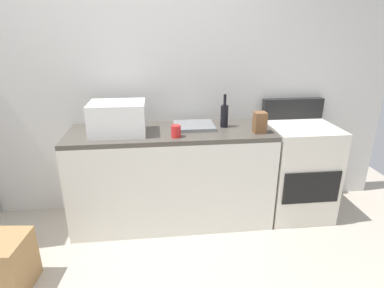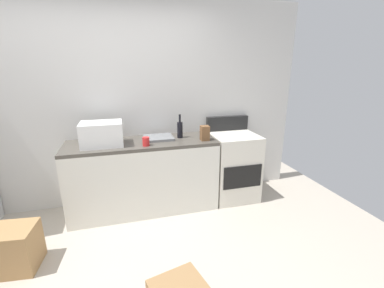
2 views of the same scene
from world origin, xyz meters
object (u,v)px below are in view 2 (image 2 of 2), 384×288
at_px(knife_block, 205,133).
at_px(cardboard_box_medium, 14,249).
at_px(coffee_mug, 146,142).
at_px(stove_oven, 233,165).
at_px(wine_bottle, 180,129).
at_px(microwave, 102,134).

xyz_separation_m(knife_block, cardboard_box_medium, (-1.99, -0.60, -0.79)).
bearing_deg(coffee_mug, cardboard_box_medium, -156.12).
relative_size(stove_oven, cardboard_box_medium, 2.71).
xyz_separation_m(wine_bottle, knife_block, (0.27, -0.20, -0.02)).
bearing_deg(microwave, stove_oven, 1.42).
xyz_separation_m(coffee_mug, knife_block, (0.72, 0.04, 0.04)).
height_order(microwave, knife_block, microwave).
relative_size(wine_bottle, coffee_mug, 3.00).
relative_size(microwave, coffee_mug, 4.60).
bearing_deg(cardboard_box_medium, wine_bottle, 24.86).
bearing_deg(knife_block, cardboard_box_medium, -163.16).
distance_m(stove_oven, knife_block, 0.72).
distance_m(wine_bottle, knife_block, 0.33).
distance_m(knife_block, cardboard_box_medium, 2.22).
bearing_deg(cardboard_box_medium, coffee_mug, 23.88).
relative_size(coffee_mug, cardboard_box_medium, 0.25).
bearing_deg(stove_oven, knife_block, -161.90).
distance_m(microwave, cardboard_box_medium, 1.35).
height_order(knife_block, cardboard_box_medium, knife_block).
xyz_separation_m(coffee_mug, cardboard_box_medium, (-1.27, -0.56, -0.75)).
bearing_deg(microwave, cardboard_box_medium, -137.99).
xyz_separation_m(microwave, cardboard_box_medium, (-0.79, -0.71, -0.83)).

